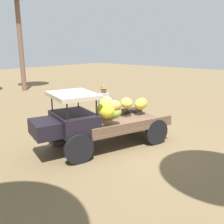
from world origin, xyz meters
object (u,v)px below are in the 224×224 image
object	(u,v)px
wooden_crate	(157,128)
loose_banana_bunch	(77,126)
farmer	(104,104)
truck	(97,120)

from	to	relation	value
wooden_crate	loose_banana_bunch	size ratio (longest dim) A/B	0.94
farmer	wooden_crate	world-z (taller)	farmer
truck	wooden_crate	world-z (taller)	truck
truck	loose_banana_bunch	bearing A→B (deg)	-94.33
farmer	wooden_crate	distance (m)	2.29
truck	wooden_crate	xyz separation A→B (m)	(-2.32, 0.86, -0.68)
farmer	truck	bearing A→B (deg)	-26.13
wooden_crate	farmer	bearing A→B (deg)	-71.81
truck	loose_banana_bunch	world-z (taller)	truck
wooden_crate	loose_banana_bunch	xyz separation A→B (m)	(1.55, -2.71, -0.10)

